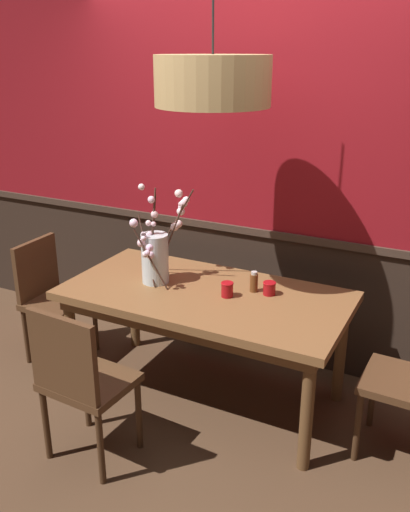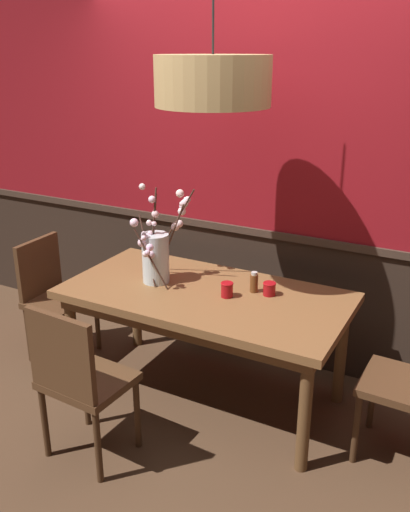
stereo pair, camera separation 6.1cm
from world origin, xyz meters
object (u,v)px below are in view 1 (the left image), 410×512
at_px(dining_table, 205,305).
at_px(chair_far_side_left, 227,274).
at_px(candle_holder_nearer_center, 269,288).
at_px(condiment_bottle, 254,282).
at_px(vase_with_blossoms, 156,254).
at_px(chair_head_west_end, 50,293).
at_px(pendant_lamp, 213,81).
at_px(chair_near_side_left, 80,378).
at_px(candle_holder_nearer_edge, 227,289).

distance_m(dining_table, chair_far_side_left, 0.89).
xyz_separation_m(candle_holder_nearer_center, condiment_bottle, (-0.10, -0.00, 0.02)).
height_order(vase_with_blossoms, condiment_bottle, vase_with_blossoms).
relative_size(chair_far_side_left, chair_head_west_end, 1.03).
bearing_deg(chair_head_west_end, chair_far_side_left, 41.27).
distance_m(dining_table, chair_head_west_end, 1.25).
bearing_deg(chair_far_side_left, dining_table, -74.16).
xyz_separation_m(vase_with_blossoms, candle_holder_nearer_center, (0.71, 0.14, -0.14)).
distance_m(dining_table, candle_holder_nearer_center, 0.41).
relative_size(chair_far_side_left, pendant_lamp, 0.89).
xyz_separation_m(vase_with_blossoms, pendant_lamp, (0.38, 0.03, 1.05)).
bearing_deg(candle_holder_nearer_center, chair_far_side_left, 130.74).
relative_size(chair_near_side_left, candle_holder_nearer_edge, 10.08).
distance_m(dining_table, pendant_lamp, 1.32).
relative_size(chair_head_west_end, pendant_lamp, 0.87).
xyz_separation_m(chair_far_side_left, candle_holder_nearer_edge, (0.39, -0.84, 0.28)).
relative_size(chair_near_side_left, pendant_lamp, 0.91).
distance_m(condiment_bottle, pendant_lamp, 1.20).
bearing_deg(pendant_lamp, dining_table, -121.97).
height_order(chair_head_west_end, candle_holder_nearer_edge, chair_head_west_end).
relative_size(chair_far_side_left, chair_near_side_left, 0.98).
xyz_separation_m(chair_head_west_end, vase_with_blossoms, (0.88, 0.04, 0.43)).
xyz_separation_m(chair_near_side_left, pendant_lamp, (0.34, 0.88, 1.45)).
bearing_deg(chair_far_side_left, condiment_bottle, -54.38).
bearing_deg(condiment_bottle, candle_holder_nearer_center, 0.16).
distance_m(chair_head_west_end, pendant_lamp, 1.95).
distance_m(candle_holder_nearer_center, condiment_bottle, 0.10).
bearing_deg(candle_holder_nearer_edge, condiment_bottle, 50.90).
height_order(chair_far_side_left, chair_head_west_end, chair_far_side_left).
bearing_deg(vase_with_blossoms, dining_table, -1.19).
relative_size(candle_holder_nearer_edge, condiment_bottle, 0.70).
distance_m(chair_near_side_left, condiment_bottle, 1.17).
bearing_deg(vase_with_blossoms, candle_holder_nearer_center, 10.81).
xyz_separation_m(chair_near_side_left, vase_with_blossoms, (-0.04, 0.85, 0.40)).
distance_m(chair_far_side_left, vase_with_blossoms, 0.94).
height_order(chair_far_side_left, condiment_bottle, chair_far_side_left).
relative_size(vase_with_blossoms, pendant_lamp, 0.63).
distance_m(chair_head_west_end, vase_with_blossoms, 0.98).
relative_size(vase_with_blossoms, condiment_bottle, 4.86).
height_order(vase_with_blossoms, candle_holder_nearer_edge, vase_with_blossoms).
bearing_deg(candle_holder_nearer_center, chair_head_west_end, -173.82).
bearing_deg(chair_head_west_end, pendant_lamp, 3.22).
xyz_separation_m(chair_head_west_end, candle_holder_nearer_edge, (1.38, 0.03, 0.29)).
bearing_deg(candle_holder_nearer_edge, chair_head_west_end, -178.61).
height_order(vase_with_blossoms, candle_holder_nearer_center, vase_with_blossoms).
bearing_deg(pendant_lamp, chair_far_side_left, 108.29).
bearing_deg(chair_near_side_left, chair_head_west_end, 138.78).
bearing_deg(chair_far_side_left, candle_holder_nearer_center, -49.26).
bearing_deg(dining_table, vase_with_blossoms, 178.81).
relative_size(chair_head_west_end, vase_with_blossoms, 1.39).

